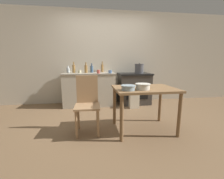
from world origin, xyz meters
TOP-DOWN VIEW (x-y plane):
  - ground_plane at (0.00, 0.00)m, footprint 14.00×14.00m
  - wall_back at (0.00, 1.58)m, footprint 8.00×0.07m
  - counter_cabinet at (-0.50, 1.25)m, footprint 1.37×0.62m
  - stove at (0.75, 1.25)m, footprint 0.88×0.64m
  - work_table at (0.43, -0.41)m, footprint 1.00×0.75m
  - chair at (-0.52, -0.33)m, footprint 0.41×0.41m
  - flour_sack at (0.63, 0.82)m, footprint 0.24×0.17m
  - stock_pot at (0.86, 1.21)m, footprint 0.25×0.25m
  - mixing_bowl_large at (0.10, -0.59)m, footprint 0.22×0.22m
  - mixing_bowl_small at (0.34, -0.57)m, footprint 0.23×0.23m
  - bottle_far_left at (-1.05, 1.44)m, footprint 0.08×0.08m
  - bottle_left at (-0.42, 1.38)m, footprint 0.08×0.08m
  - bottle_mid_left at (-0.57, 1.28)m, footprint 0.08×0.08m
  - bottle_center_left at (-0.89, 1.34)m, footprint 0.08×0.08m
  - bottle_center at (-0.12, 1.49)m, footprint 0.06×0.06m
  - cup_center_right at (-0.73, 1.23)m, footprint 0.09×0.09m
  - cup_mid_right at (-0.26, 1.04)m, footprint 0.08×0.08m
  - cup_right at (0.05, 1.07)m, footprint 0.09×0.09m

SIDE VIEW (x-z plane):
  - ground_plane at x=0.00m, z-range 0.00..0.00m
  - flour_sack at x=0.63m, z-range 0.00..0.37m
  - stove at x=0.75m, z-range 0.00..0.85m
  - counter_cabinet at x=-0.50m, z-range 0.00..0.88m
  - chair at x=-0.52m, z-range 0.03..0.98m
  - work_table at x=0.43m, z-range 0.26..1.00m
  - mixing_bowl_large at x=0.10m, z-range 0.75..0.83m
  - mixing_bowl_small at x=0.34m, z-range 0.75..0.84m
  - cup_center_right at x=-0.73m, z-range 0.88..0.95m
  - cup_right at x=0.05m, z-range 0.88..0.95m
  - cup_mid_right at x=-0.26m, z-range 0.88..0.97m
  - bottle_far_left at x=-1.05m, z-range 0.85..1.04m
  - bottle_left at x=-0.42m, z-range 0.85..1.09m
  - bottle_mid_left at x=-0.57m, z-range 0.84..1.12m
  - stock_pot at x=0.86m, z-range 0.84..1.12m
  - bottle_center_left at x=-0.89m, z-range 0.84..1.13m
  - bottle_center at x=-0.12m, z-range 0.84..1.14m
  - wall_back at x=0.00m, z-range 0.00..2.55m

